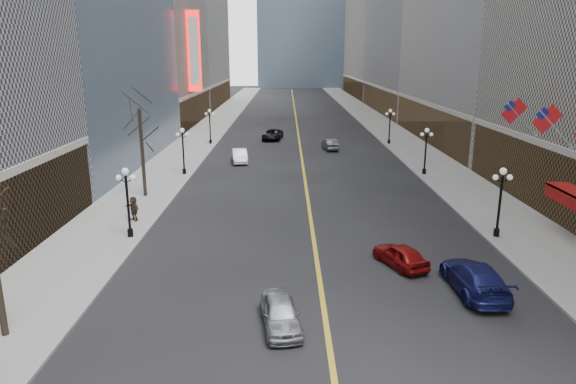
{
  "coord_description": "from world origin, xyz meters",
  "views": [
    {
      "loc": [
        -1.73,
        -1.2,
        11.45
      ],
      "look_at": [
        -1.68,
        17.66,
        6.41
      ],
      "focal_mm": 32.0,
      "sensor_mm": 36.0,
      "label": 1
    }
  ],
  "objects_px": {
    "streetlamp_east_1": "(501,195)",
    "streetlamp_west_2": "(183,146)",
    "streetlamp_east_2": "(426,146)",
    "streetlamp_west_3": "(210,123)",
    "car_nb_far": "(273,135)",
    "car_sb_mid": "(400,255)",
    "car_sb_far": "(330,144)",
    "streetlamp_west_1": "(127,195)",
    "car_nb_mid": "(240,156)",
    "car_sb_near": "(474,277)",
    "car_nb_near": "(281,313)",
    "streetlamp_east_3": "(390,123)"
  },
  "relations": [
    {
      "from": "car_sb_near",
      "to": "car_sb_mid",
      "type": "xyz_separation_m",
      "value": [
        -2.98,
        3.27,
        -0.12
      ]
    },
    {
      "from": "streetlamp_east_2",
      "to": "car_nb_mid",
      "type": "distance_m",
      "value": 19.87
    },
    {
      "from": "car_nb_far",
      "to": "car_sb_near",
      "type": "bearing_deg",
      "value": -69.34
    },
    {
      "from": "car_nb_mid",
      "to": "car_sb_far",
      "type": "bearing_deg",
      "value": 28.46
    },
    {
      "from": "streetlamp_east_1",
      "to": "streetlamp_west_1",
      "type": "xyz_separation_m",
      "value": [
        -23.6,
        0.0,
        0.0
      ]
    },
    {
      "from": "streetlamp_west_1",
      "to": "car_sb_mid",
      "type": "distance_m",
      "value": 17.17
    },
    {
      "from": "streetlamp_east_3",
      "to": "streetlamp_east_2",
      "type": "bearing_deg",
      "value": -90.0
    },
    {
      "from": "streetlamp_east_3",
      "to": "streetlamp_west_1",
      "type": "xyz_separation_m",
      "value": [
        -23.6,
        -36.0,
        0.0
      ]
    },
    {
      "from": "car_nb_mid",
      "to": "car_nb_far",
      "type": "height_order",
      "value": "car_nb_far"
    },
    {
      "from": "streetlamp_west_2",
      "to": "car_sb_far",
      "type": "distance_m",
      "value": 21.12
    },
    {
      "from": "streetlamp_west_1",
      "to": "car_nb_mid",
      "type": "height_order",
      "value": "streetlamp_west_1"
    },
    {
      "from": "car_sb_near",
      "to": "streetlamp_west_1",
      "type": "bearing_deg",
      "value": -23.31
    },
    {
      "from": "car_sb_mid",
      "to": "streetlamp_east_1",
      "type": "bearing_deg",
      "value": -171.41
    },
    {
      "from": "streetlamp_east_3",
      "to": "car_sb_far",
      "type": "distance_m",
      "value": 9.23
    },
    {
      "from": "streetlamp_east_3",
      "to": "car_sb_far",
      "type": "height_order",
      "value": "streetlamp_east_3"
    },
    {
      "from": "streetlamp_east_1",
      "to": "streetlamp_west_3",
      "type": "relative_size",
      "value": 1.0
    },
    {
      "from": "streetlamp_west_1",
      "to": "streetlamp_west_2",
      "type": "xyz_separation_m",
      "value": [
        0.0,
        18.0,
        0.0
      ]
    },
    {
      "from": "streetlamp_east_2",
      "to": "car_nb_far",
      "type": "distance_m",
      "value": 26.98
    },
    {
      "from": "streetlamp_west_1",
      "to": "car_nb_near",
      "type": "height_order",
      "value": "streetlamp_west_1"
    },
    {
      "from": "streetlamp_east_3",
      "to": "car_nb_far",
      "type": "height_order",
      "value": "streetlamp_east_3"
    },
    {
      "from": "streetlamp_east_3",
      "to": "car_nb_far",
      "type": "relative_size",
      "value": 0.86
    },
    {
      "from": "car_sb_far",
      "to": "streetlamp_east_3",
      "type": "bearing_deg",
      "value": -162.55
    },
    {
      "from": "streetlamp_east_2",
      "to": "streetlamp_west_3",
      "type": "height_order",
      "value": "same"
    },
    {
      "from": "streetlamp_east_1",
      "to": "car_nb_far",
      "type": "distance_m",
      "value": 42.93
    },
    {
      "from": "streetlamp_west_2",
      "to": "car_nb_near",
      "type": "xyz_separation_m",
      "value": [
        9.8,
        -29.12,
        -2.24
      ]
    },
    {
      "from": "streetlamp_west_2",
      "to": "car_sb_near",
      "type": "distance_m",
      "value": 32.3
    },
    {
      "from": "streetlamp_east_3",
      "to": "car_nb_near",
      "type": "distance_m",
      "value": 49.15
    },
    {
      "from": "streetlamp_east_3",
      "to": "car_sb_mid",
      "type": "xyz_separation_m",
      "value": [
        -7.18,
        -40.48,
        -2.25
      ]
    },
    {
      "from": "streetlamp_west_1",
      "to": "streetlamp_east_3",
      "type": "bearing_deg",
      "value": 56.75
    },
    {
      "from": "streetlamp_west_1",
      "to": "streetlamp_west_3",
      "type": "xyz_separation_m",
      "value": [
        0.0,
        36.0,
        0.0
      ]
    },
    {
      "from": "car_sb_near",
      "to": "car_sb_far",
      "type": "height_order",
      "value": "car_sb_near"
    },
    {
      "from": "streetlamp_east_3",
      "to": "car_sb_near",
      "type": "height_order",
      "value": "streetlamp_east_3"
    },
    {
      "from": "streetlamp_east_2",
      "to": "car_sb_far",
      "type": "bearing_deg",
      "value": 119.75
    },
    {
      "from": "streetlamp_east_1",
      "to": "car_sb_mid",
      "type": "bearing_deg",
      "value": -148.06
    },
    {
      "from": "streetlamp_east_2",
      "to": "car_sb_far",
      "type": "relative_size",
      "value": 1.09
    },
    {
      "from": "car_nb_mid",
      "to": "car_sb_mid",
      "type": "bearing_deg",
      "value": -76.32
    },
    {
      "from": "car_sb_mid",
      "to": "car_nb_near",
      "type": "bearing_deg",
      "value": 21.76
    },
    {
      "from": "car_nb_far",
      "to": "car_sb_mid",
      "type": "xyz_separation_m",
      "value": [
        8.33,
        -44.45,
        -0.08
      ]
    },
    {
      "from": "streetlamp_east_3",
      "to": "car_nb_near",
      "type": "bearing_deg",
      "value": -106.32
    },
    {
      "from": "streetlamp_east_1",
      "to": "streetlamp_west_2",
      "type": "bearing_deg",
      "value": 142.67
    },
    {
      "from": "streetlamp_east_2",
      "to": "streetlamp_west_1",
      "type": "distance_m",
      "value": 29.68
    },
    {
      "from": "streetlamp_east_2",
      "to": "streetlamp_west_2",
      "type": "height_order",
      "value": "same"
    },
    {
      "from": "car_nb_mid",
      "to": "car_sb_mid",
      "type": "distance_m",
      "value": 31.04
    },
    {
      "from": "streetlamp_west_1",
      "to": "streetlamp_west_3",
      "type": "relative_size",
      "value": 1.0
    },
    {
      "from": "streetlamp_east_1",
      "to": "car_nb_mid",
      "type": "xyz_separation_m",
      "value": [
        -18.7,
        24.35,
        -2.17
      ]
    },
    {
      "from": "streetlamp_east_1",
      "to": "streetlamp_west_2",
      "type": "height_order",
      "value": "same"
    },
    {
      "from": "streetlamp_west_3",
      "to": "car_sb_mid",
      "type": "height_order",
      "value": "streetlamp_west_3"
    },
    {
      "from": "car_nb_near",
      "to": "car_sb_mid",
      "type": "bearing_deg",
      "value": 36.42
    },
    {
      "from": "streetlamp_east_1",
      "to": "car_sb_far",
      "type": "xyz_separation_m",
      "value": [
        -8.12,
        32.2,
        -2.22
      ]
    },
    {
      "from": "streetlamp_east_2",
      "to": "car_sb_near",
      "type": "distance_m",
      "value": 26.17
    }
  ]
}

